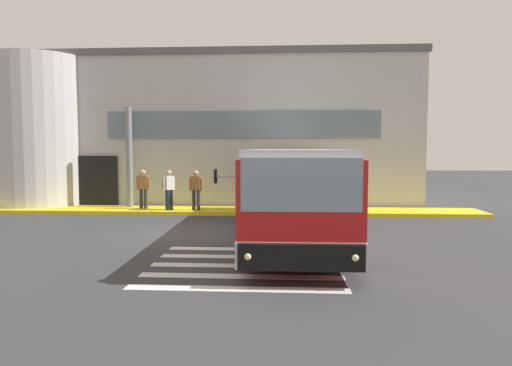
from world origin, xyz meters
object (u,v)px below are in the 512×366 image
passenger_by_doorway (169,187)px  passenger_at_curb_edge (196,188)px  passenger_near_column (143,187)px  safety_bollard_yellow (248,206)px  entry_support_column (129,157)px  bus_main_foreground (292,193)px

passenger_by_doorway → passenger_at_curb_edge: bearing=-3.3°
passenger_by_doorway → passenger_near_column: bearing=162.7°
passenger_near_column → safety_bollard_yellow: size_ratio=1.86×
entry_support_column → passenger_by_doorway: (2.00, -1.00, -1.23)m
bus_main_foreground → passenger_by_doorway: 6.95m
bus_main_foreground → safety_bollard_yellow: bearing=113.6°
entry_support_column → safety_bollard_yellow: (5.41, -1.80, -1.90)m
entry_support_column → passenger_at_curb_edge: entry_support_column is taller
passenger_at_curb_edge → safety_bollard_yellow: bearing=-18.2°
safety_bollard_yellow → passenger_at_curb_edge: bearing=161.8°
passenger_near_column → passenger_by_doorway: (1.20, -0.37, 0.03)m
passenger_near_column → safety_bollard_yellow: (4.61, -1.17, -0.63)m
bus_main_foreground → safety_bollard_yellow: size_ratio=12.67×
passenger_by_doorway → bus_main_foreground: bearing=-42.6°
safety_bollard_yellow → entry_support_column: bearing=161.6°
bus_main_foreground → passenger_at_curb_edge: size_ratio=6.81×
bus_main_foreground → safety_bollard_yellow: (-1.70, 3.90, -0.88)m
entry_support_column → passenger_near_column: (0.80, -0.63, -1.27)m
passenger_near_column → entry_support_column: bearing=142.0°
entry_support_column → bus_main_foreground: bearing=-38.7°
safety_bollard_yellow → passenger_near_column: bearing=165.7°
passenger_at_curb_edge → entry_support_column: bearing=161.4°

